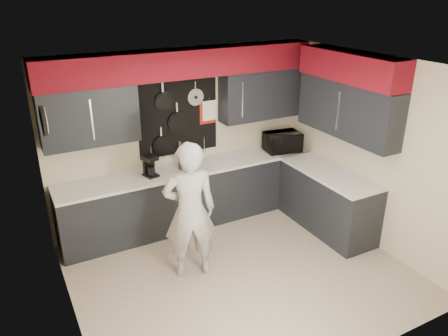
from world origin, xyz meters
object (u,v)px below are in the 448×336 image
knife_block (183,163)px  person (190,211)px  coffee_maker (150,165)px  microwave (282,142)px  utensil_crock (181,161)px

knife_block → person: 1.21m
knife_block → coffee_maker: coffee_maker is taller
microwave → person: 2.37m
microwave → coffee_maker: bearing=-173.4°
person → coffee_maker: bearing=-70.8°
person → utensil_crock: bearing=-93.9°
utensil_crock → person: (-0.42, -1.25, -0.12)m
microwave → utensil_crock: 1.69m
knife_block → coffee_maker: bearing=-177.3°
knife_block → microwave: bearing=2.0°
knife_block → utensil_crock: bearing=81.2°
utensil_crock → coffee_maker: (-0.51, -0.11, 0.07)m
knife_block → person: (-0.39, -1.14, -0.15)m
coffee_maker → person: (0.09, -1.14, -0.19)m
knife_block → person: bearing=-105.4°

